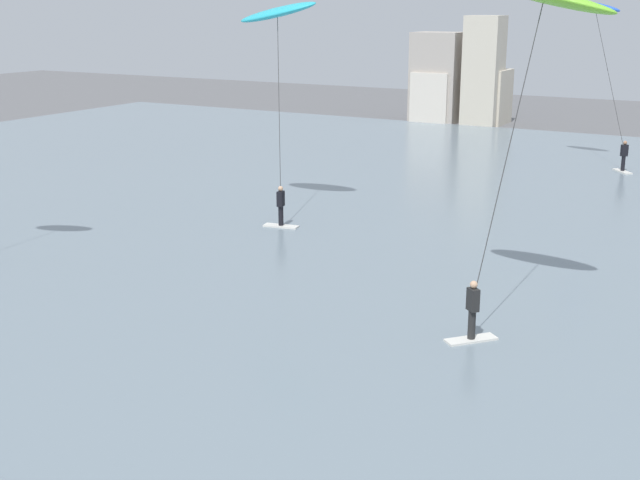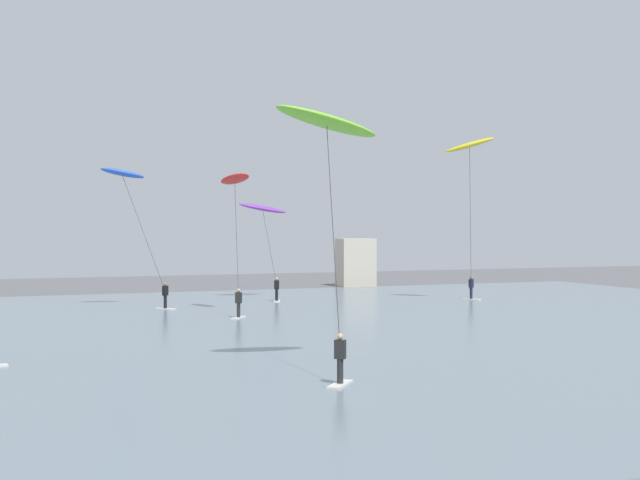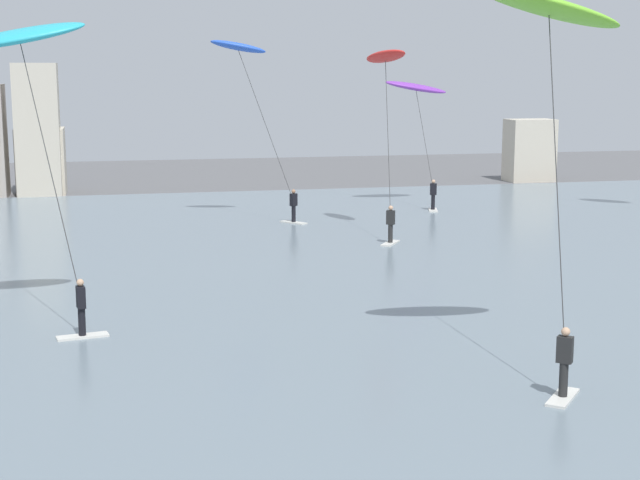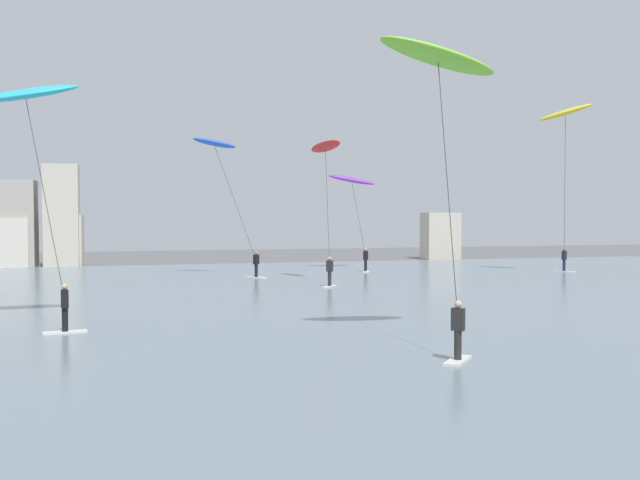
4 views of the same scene
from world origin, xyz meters
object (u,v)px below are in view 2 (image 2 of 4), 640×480
at_px(kitesurfer_lime, 328,137).
at_px(kitesurfer_blue, 128,189).
at_px(kitesurfer_purple, 264,214).
at_px(kitesurfer_yellow, 470,157).
at_px(kitesurfer_red, 235,193).

xyz_separation_m(kitesurfer_lime, kitesurfer_blue, (-3.60, 24.79, -0.74)).
height_order(kitesurfer_lime, kitesurfer_purple, kitesurfer_lime).
height_order(kitesurfer_yellow, kitesurfer_blue, kitesurfer_yellow).
relative_size(kitesurfer_yellow, kitesurfer_purple, 1.62).
bearing_deg(kitesurfer_purple, kitesurfer_red, -116.92).
distance_m(kitesurfer_lime, kitesurfer_red, 19.92).
distance_m(kitesurfer_blue, kitesurfer_red, 7.46).
xyz_separation_m(kitesurfer_lime, kitesurfer_red, (1.94, 19.80, -1.08)).
bearing_deg(kitesurfer_lime, kitesurfer_blue, 98.26).
distance_m(kitesurfer_lime, kitesurfer_blue, 25.06).
relative_size(kitesurfer_lime, kitesurfer_red, 1.12).
relative_size(kitesurfer_yellow, kitesurfer_red, 1.34).
xyz_separation_m(kitesurfer_yellow, kitesurfer_red, (-16.64, -1.23, -2.69)).
bearing_deg(kitesurfer_yellow, kitesurfer_red, -175.76).
bearing_deg(kitesurfer_purple, kitesurfer_blue, -159.99).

